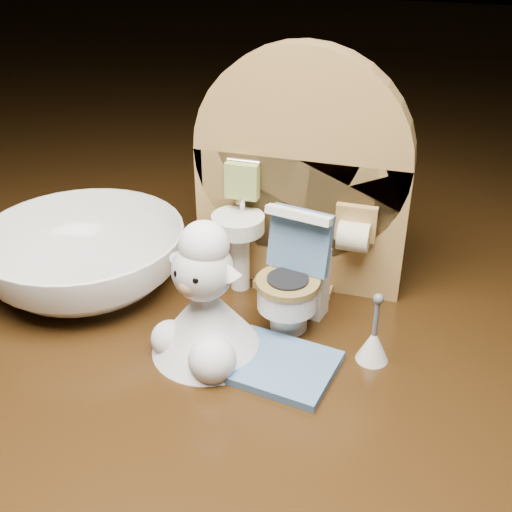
{
  "coord_description": "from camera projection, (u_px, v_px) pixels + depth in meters",
  "views": [
    {
      "loc": [
        0.08,
        -0.28,
        0.22
      ],
      "look_at": [
        -0.01,
        0.01,
        0.05
      ],
      "focal_mm": 45.0,
      "sensor_mm": 36.0,
      "label": 1
    }
  ],
  "objects": [
    {
      "name": "ceramic_bowl",
      "position": [
        85.0,
        258.0,
        0.4
      ],
      "size": [
        0.15,
        0.15,
        0.04
      ],
      "primitive_type": "imported",
      "rotation": [
        0.0,
        0.0,
        -0.19
      ],
      "color": "white",
      "rests_on": "ground"
    },
    {
      "name": "backdrop_panel",
      "position": [
        299.0,
        187.0,
        0.38
      ],
      "size": [
        0.13,
        0.05,
        0.15
      ],
      "color": "#AA8246",
      "rests_on": "ground"
    },
    {
      "name": "toy_toilet",
      "position": [
        295.0,
        283.0,
        0.37
      ],
      "size": [
        0.04,
        0.05,
        0.07
      ],
      "rotation": [
        0.0,
        0.0,
        -0.2
      ],
      "color": "white",
      "rests_on": "ground"
    },
    {
      "name": "bath_mat",
      "position": [
        280.0,
        365.0,
        0.34
      ],
      "size": [
        0.06,
        0.06,
        0.0
      ],
      "primitive_type": "cube",
      "rotation": [
        0.0,
        0.0,
        -0.16
      ],
      "color": "#4A6E98",
      "rests_on": "ground"
    },
    {
      "name": "plush_lamb",
      "position": [
        205.0,
        309.0,
        0.34
      ],
      "size": [
        0.06,
        0.06,
        0.08
      ],
      "rotation": [
        0.0,
        0.0,
        -0.27
      ],
      "color": "white",
      "rests_on": "ground"
    },
    {
      "name": "toilet_brush",
      "position": [
        373.0,
        343.0,
        0.34
      ],
      "size": [
        0.02,
        0.02,
        0.04
      ],
      "color": "white",
      "rests_on": "ground"
    }
  ]
}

